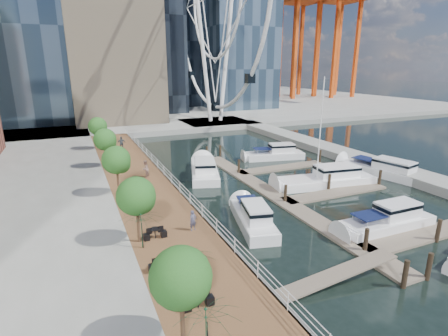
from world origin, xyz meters
name	(u,v)px	position (x,y,z in m)	size (l,w,h in m)	color
ground	(312,248)	(0.00, 0.00, 0.00)	(520.00, 520.00, 0.00)	black
boardwalk	(143,192)	(-9.00, 15.00, 0.50)	(6.00, 60.00, 1.00)	brown
seawall	(173,188)	(-6.00, 15.00, 0.50)	(0.25, 60.00, 1.00)	#595954
land_far	(118,104)	(0.00, 102.00, 0.50)	(200.00, 114.00, 1.00)	gray
breakwater	(339,153)	(20.00, 20.00, 0.50)	(4.00, 60.00, 1.00)	gray
pier	(216,123)	(14.00, 52.00, 0.50)	(14.00, 12.00, 1.00)	gray
railing	(171,179)	(-6.10, 15.00, 1.52)	(0.10, 60.00, 1.05)	white
floating_docks	(315,185)	(7.97, 9.98, 0.49)	(16.00, 34.00, 2.60)	#6D6051
port_cranes	(304,45)	(67.67, 95.67, 20.00)	(40.00, 52.00, 38.00)	#D84C14
street_trees	(116,160)	(-11.40, 14.00, 4.29)	(2.60, 42.60, 4.60)	#3F2B1C
cafe_tables	(179,281)	(-10.40, -2.00, 1.37)	(2.50, 13.70, 0.74)	black
yacht_foreground	(385,229)	(7.21, 0.02, 0.00)	(2.42, 9.01, 2.15)	white
pedestrian_near	(193,220)	(-7.48, 4.16, 1.76)	(0.56, 0.37, 1.53)	#434359
pedestrian_mid	(145,169)	(-8.05, 18.26, 1.91)	(0.88, 0.69, 1.81)	gray
pedestrian_far	(122,143)	(-8.57, 32.16, 1.98)	(1.15, 0.48, 1.95)	#384046
moored_yachts	(319,186)	(9.10, 10.61, 0.00)	(25.43, 33.41, 11.50)	white
cafe_seating	(174,271)	(-10.70, -2.35, 2.26)	(4.30, 13.62, 2.54)	#113E25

